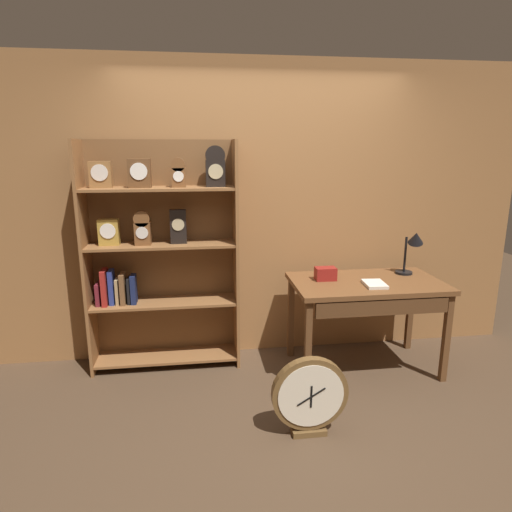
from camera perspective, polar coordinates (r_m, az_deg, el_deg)
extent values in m
plane|color=#4C3826|center=(3.21, 4.33, -21.79)|extent=(10.00, 10.00, 0.00)
cube|color=#9E6B3D|center=(3.96, 0.64, 5.60)|extent=(4.80, 0.05, 2.60)
cube|color=brown|center=(3.87, -20.98, -0.60)|extent=(0.02, 0.33, 1.93)
cube|color=brown|center=(3.77, -2.60, -0.02)|extent=(0.03, 0.33, 1.93)
cube|color=brown|center=(3.92, -11.75, 0.24)|extent=(1.25, 0.01, 1.93)
cube|color=brown|center=(4.07, -11.27, -12.50)|extent=(1.20, 0.31, 0.02)
cube|color=brown|center=(3.88, -11.62, -5.85)|extent=(1.20, 0.31, 0.02)
cube|color=brown|center=(3.75, -11.99, 1.40)|extent=(1.20, 0.31, 0.02)
cube|color=brown|center=(3.68, -12.35, 8.46)|extent=(1.20, 0.31, 0.02)
cube|color=olive|center=(3.74, -19.37, 9.85)|extent=(0.17, 0.07, 0.21)
cylinder|color=silver|center=(3.70, -19.50, 10.06)|extent=(0.13, 0.01, 0.13)
cube|color=#B28C38|center=(3.78, -18.39, 2.93)|extent=(0.16, 0.09, 0.21)
cylinder|color=white|center=(3.74, -18.54, 3.06)|extent=(0.12, 0.01, 0.12)
cube|color=brown|center=(3.67, -14.74, 10.24)|extent=(0.17, 0.10, 0.22)
cylinder|color=white|center=(3.62, -14.86, 10.48)|extent=(0.13, 0.01, 0.13)
cube|color=brown|center=(3.72, -14.36, 2.82)|extent=(0.13, 0.10, 0.19)
cylinder|color=brown|center=(3.70, -14.47, 4.71)|extent=(0.13, 0.10, 0.13)
cylinder|color=silver|center=(3.67, -14.46, 2.90)|extent=(0.10, 0.01, 0.10)
cube|color=brown|center=(3.65, -9.92, 9.91)|extent=(0.11, 0.09, 0.15)
cylinder|color=brown|center=(3.65, -9.99, 11.51)|extent=(0.11, 0.09, 0.11)
cylinder|color=white|center=(3.60, -9.96, 10.05)|extent=(0.08, 0.01, 0.08)
cube|color=black|center=(3.71, -9.96, 3.75)|extent=(0.13, 0.07, 0.28)
cylinder|color=#C6B78C|center=(3.67, -10.00, 3.99)|extent=(0.10, 0.01, 0.10)
cube|color=black|center=(3.66, -5.24, 10.54)|extent=(0.16, 0.09, 0.21)
cylinder|color=black|center=(3.66, -5.29, 12.77)|extent=(0.16, 0.09, 0.16)
cylinder|color=#C6B78C|center=(3.61, -5.20, 10.77)|extent=(0.12, 0.01, 0.12)
cube|color=maroon|center=(3.92, -19.57, -4.59)|extent=(0.03, 0.16, 0.18)
cube|color=maroon|center=(3.88, -18.87, -3.83)|extent=(0.04, 0.17, 0.30)
cube|color=navy|center=(3.89, -18.06, -3.81)|extent=(0.04, 0.13, 0.29)
cube|color=tan|center=(3.90, -17.34, -4.27)|extent=(0.03, 0.15, 0.21)
cube|color=brown|center=(3.87, -16.71, -4.01)|extent=(0.04, 0.16, 0.26)
cube|color=black|center=(3.88, -16.00, -4.25)|extent=(0.02, 0.14, 0.22)
cube|color=#19234C|center=(3.86, -15.45, -4.12)|extent=(0.04, 0.13, 0.24)
cube|color=brown|center=(3.81, 14.05, -3.42)|extent=(1.24, 0.72, 0.04)
cube|color=brown|center=(3.50, 6.69, -11.52)|extent=(0.05, 0.05, 0.74)
cube|color=brown|center=(3.93, 23.27, -9.71)|extent=(0.05, 0.05, 0.74)
cube|color=brown|center=(4.05, 4.51, -7.85)|extent=(0.05, 0.05, 0.74)
cube|color=brown|center=(4.43, 19.19, -6.70)|extent=(0.05, 0.05, 0.74)
cube|color=#55351C|center=(3.54, 15.99, -6.40)|extent=(1.05, 0.03, 0.12)
cylinder|color=black|center=(4.11, 18.46, -2.02)|extent=(0.15, 0.15, 0.02)
cylinder|color=black|center=(4.07, 18.64, 0.21)|extent=(0.02, 0.02, 0.31)
cone|color=black|center=(4.02, 19.88, 2.21)|extent=(0.18, 0.19, 0.14)
cube|color=maroon|center=(3.75, 8.93, -2.27)|extent=(0.17, 0.11, 0.11)
cube|color=silver|center=(3.69, 15.01, -3.51)|extent=(0.18, 0.23, 0.02)
cube|color=brown|center=(3.21, 6.78, -21.38)|extent=(0.23, 0.11, 0.04)
cylinder|color=brown|center=(3.06, 6.93, -17.16)|extent=(0.51, 0.06, 0.51)
cylinder|color=silver|center=(3.03, 7.10, -17.48)|extent=(0.44, 0.01, 0.44)
cube|color=black|center=(3.03, 7.12, -17.52)|extent=(0.01, 0.01, 0.15)
cube|color=black|center=(3.03, 7.13, -17.53)|extent=(0.19, 0.01, 0.12)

